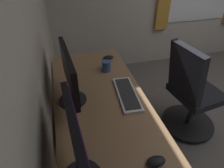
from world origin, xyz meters
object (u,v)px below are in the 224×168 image
keyboard_main (127,94)px  mouse_spare (108,57)px  drawer_pedestal (103,149)px  monitor_secondary (69,74)px  monitor_primary (78,149)px  coffee_mug (106,66)px  mouse_main (156,161)px  office_chair (191,95)px

keyboard_main → mouse_spare: (0.59, 0.00, 0.01)m
drawer_pedestal → monitor_secondary: size_ratio=1.32×
keyboard_main → mouse_spare: size_ratio=4.13×
monitor_primary → mouse_spare: monitor_primary is taller
keyboard_main → mouse_spare: 0.59m
monitor_primary → coffee_mug: size_ratio=4.33×
drawer_pedestal → mouse_spare: 0.87m
monitor_primary → mouse_main: (-0.01, -0.38, -0.22)m
monitor_primary → monitor_secondary: 0.61m
monitor_primary → office_chair: monitor_primary is taller
monitor_secondary → mouse_spare: size_ratio=5.06×
drawer_pedestal → coffee_mug: coffee_mug is taller
monitor_primary → mouse_main: 0.44m
drawer_pedestal → coffee_mug: size_ratio=5.88×
monitor_primary → keyboard_main: size_ratio=1.19×
drawer_pedestal → monitor_primary: (-0.42, 0.19, 0.62)m
monitor_secondary → mouse_main: (-0.62, -0.37, -0.21)m
drawer_pedestal → monitor_primary: monitor_primary is taller
monitor_primary → coffee_mug: bearing=-20.1°
mouse_spare → office_chair: (-0.44, -0.73, -0.29)m
keyboard_main → monitor_primary: bearing=143.7°
mouse_main → office_chair: size_ratio=0.11×
monitor_primary → drawer_pedestal: bearing=-24.2°
coffee_mug → monitor_primary: bearing=159.9°
keyboard_main → mouse_main: bearing=176.5°
drawer_pedestal → office_chair: office_chair is taller
mouse_spare → drawer_pedestal: bearing=162.9°
monitor_secondary → mouse_main: monitor_secondary is taller
monitor_primary → office_chair: 1.45m
drawer_pedestal → monitor_secondary: 0.66m
monitor_primary → monitor_secondary: monitor_primary is taller
monitor_secondary → keyboard_main: (-0.04, -0.40, -0.22)m
monitor_primary → mouse_spare: bearing=-19.7°
mouse_spare → monitor_primary: bearing=160.3°
mouse_main → office_chair: 1.10m
keyboard_main → mouse_main: (-0.58, 0.04, 0.01)m
monitor_primary → keyboard_main: (0.57, -0.42, -0.23)m
monitor_primary → monitor_secondary: (0.61, -0.02, -0.01)m
monitor_primary → monitor_secondary: bearing=-1.4°
mouse_main → coffee_mug: (0.97, 0.03, 0.03)m
monitor_primary → mouse_spare: 1.25m
drawer_pedestal → office_chair: 1.01m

